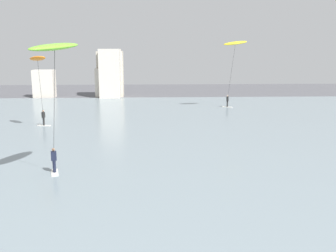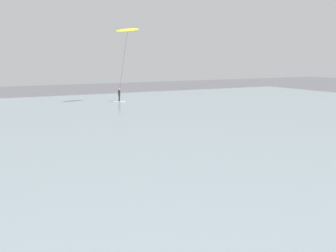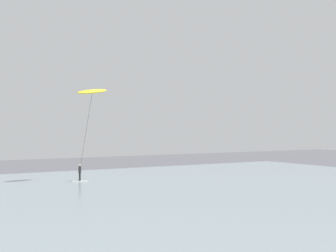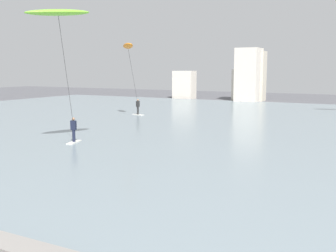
% 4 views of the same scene
% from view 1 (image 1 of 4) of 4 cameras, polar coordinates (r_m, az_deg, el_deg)
% --- Properties ---
extents(water_bay, '(84.00, 52.00, 0.10)m').
position_cam_1_polar(water_bay, '(37.22, 1.89, -0.77)').
color(water_bay, gray).
rests_on(water_bay, ground).
extents(far_shore_buildings, '(14.58, 4.76, 7.89)m').
position_cam_1_polar(far_shore_buildings, '(64.61, -9.95, 7.22)').
color(far_shore_buildings, beige).
rests_on(far_shore_buildings, ground).
extents(kitesurfer_yellow, '(3.24, 3.66, 8.97)m').
position_cam_1_polar(kitesurfer_yellow, '(50.12, 9.87, 11.18)').
color(kitesurfer_yellow, silver).
rests_on(kitesurfer_yellow, water_bay).
extents(kitesurfer_lime, '(2.82, 4.78, 8.27)m').
position_cam_1_polar(kitesurfer_lime, '(22.44, -16.56, 9.96)').
color(kitesurfer_lime, silver).
rests_on(kitesurfer_lime, water_bay).
extents(kitesurfer_orange, '(2.45, 4.11, 7.32)m').
position_cam_1_polar(kitesurfer_orange, '(38.68, -18.76, 8.28)').
color(kitesurfer_orange, silver).
rests_on(kitesurfer_orange, water_bay).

